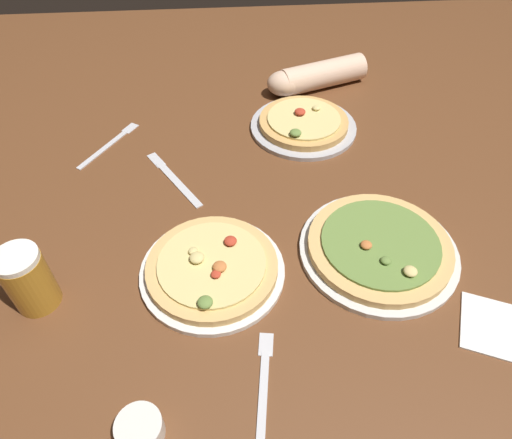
# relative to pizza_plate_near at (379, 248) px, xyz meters

# --- Properties ---
(ground_plane) EXTENTS (2.40, 2.40, 0.03)m
(ground_plane) POSITION_rel_pizza_plate_near_xyz_m (-0.25, 0.10, -0.03)
(ground_plane) COLOR brown
(pizza_plate_near) EXTENTS (0.33, 0.33, 0.05)m
(pizza_plate_near) POSITION_rel_pizza_plate_near_xyz_m (0.00, 0.00, 0.00)
(pizza_plate_near) COLOR silver
(pizza_plate_near) RESTS_ON ground_plane
(pizza_plate_far) EXTENTS (0.29, 0.29, 0.05)m
(pizza_plate_far) POSITION_rel_pizza_plate_near_xyz_m (-0.09, 0.45, -0.00)
(pizza_plate_far) COLOR #B2B2B7
(pizza_plate_far) RESTS_ON ground_plane
(pizza_plate_side) EXTENTS (0.29, 0.29, 0.05)m
(pizza_plate_side) POSITION_rel_pizza_plate_near_xyz_m (-0.34, -0.03, 0.00)
(pizza_plate_side) COLOR silver
(pizza_plate_side) RESTS_ON ground_plane
(beer_mug_dark) EXTENTS (0.09, 0.13, 0.13)m
(beer_mug_dark) POSITION_rel_pizza_plate_near_xyz_m (-0.67, -0.06, 0.05)
(beer_mug_dark) COLOR #B27A23
(beer_mug_dark) RESTS_ON ground_plane
(ramekin_sauce) EXTENTS (0.07, 0.07, 0.04)m
(ramekin_sauce) POSITION_rel_pizza_plate_near_xyz_m (-0.46, -0.32, 0.00)
(ramekin_sauce) COLOR silver
(ramekin_sauce) RESTS_ON ground_plane
(napkin_folded) EXTENTS (0.19, 0.18, 0.01)m
(napkin_folded) POSITION_rel_pizza_plate_near_xyz_m (0.18, -0.20, -0.01)
(napkin_folded) COLOR white
(napkin_folded) RESTS_ON ground_plane
(fork_left) EXTENTS (0.14, 0.20, 0.01)m
(fork_left) POSITION_rel_pizza_plate_near_xyz_m (-0.61, 0.42, -0.01)
(fork_left) COLOR silver
(fork_left) RESTS_ON ground_plane
(knife_right) EXTENTS (0.14, 0.21, 0.01)m
(knife_right) POSITION_rel_pizza_plate_near_xyz_m (-0.43, 0.27, -0.01)
(knife_right) COLOR silver
(knife_right) RESTS_ON ground_plane
(fork_spare) EXTENTS (0.05, 0.22, 0.01)m
(fork_spare) POSITION_rel_pizza_plate_near_xyz_m (-0.26, -0.27, -0.01)
(fork_spare) COLOR silver
(fork_spare) RESTS_ON ground_plane
(diner_arm) EXTENTS (0.31, 0.16, 0.08)m
(diner_arm) POSITION_rel_pizza_plate_near_xyz_m (-0.03, 0.66, 0.02)
(diner_arm) COLOR beige
(diner_arm) RESTS_ON ground_plane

